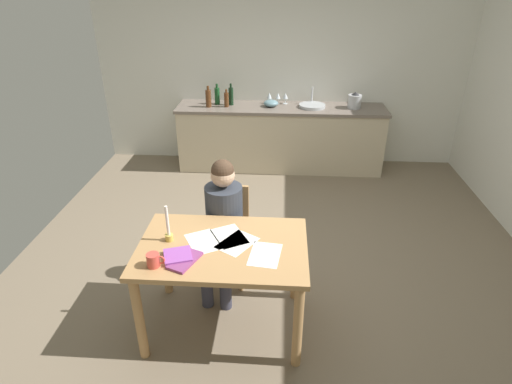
{
  "coord_description": "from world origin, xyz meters",
  "views": [
    {
      "loc": [
        0.03,
        -3.45,
        2.53
      ],
      "look_at": [
        -0.19,
        -0.23,
        0.85
      ],
      "focal_mm": 29.5,
      "sensor_mm": 36.0,
      "label": 1
    }
  ],
  "objects_px": {
    "stovetop_kettle": "(355,101)",
    "candlestick": "(169,231)",
    "book_magazine": "(178,256)",
    "wine_glass_back_left": "(269,96)",
    "sink_unit": "(312,106)",
    "bottle_vinegar": "(217,96)",
    "bottle_sauce": "(231,96)",
    "mixing_bowl": "(271,103)",
    "bottle_wine_red": "(226,99)",
    "person_seated": "(223,219)",
    "chair_at_table": "(227,229)",
    "wine_glass_near_sink": "(285,96)",
    "coffee_mug": "(154,260)",
    "book_cookery": "(185,260)",
    "bottle_oil": "(208,98)",
    "dining_table": "(223,258)",
    "wine_glass_by_kettle": "(278,96)"
  },
  "relations": [
    {
      "from": "sink_unit",
      "to": "chair_at_table",
      "type": "bearing_deg",
      "value": -109.12
    },
    {
      "from": "stovetop_kettle",
      "to": "wine_glass_back_left",
      "type": "distance_m",
      "value": 1.17
    },
    {
      "from": "chair_at_table",
      "to": "stovetop_kettle",
      "type": "distance_m",
      "value": 2.94
    },
    {
      "from": "bottle_wine_red",
      "to": "wine_glass_back_left",
      "type": "relative_size",
      "value": 1.57
    },
    {
      "from": "stovetop_kettle",
      "to": "candlestick",
      "type": "bearing_deg",
      "value": -119.64
    },
    {
      "from": "person_seated",
      "to": "bottle_vinegar",
      "type": "relative_size",
      "value": 4.24
    },
    {
      "from": "bottle_wine_red",
      "to": "wine_glass_near_sink",
      "type": "bearing_deg",
      "value": 14.34
    },
    {
      "from": "book_magazine",
      "to": "wine_glass_back_left",
      "type": "xyz_separation_m",
      "value": [
        0.5,
        3.49,
        0.23
      ]
    },
    {
      "from": "dining_table",
      "to": "wine_glass_by_kettle",
      "type": "height_order",
      "value": "wine_glass_by_kettle"
    },
    {
      "from": "sink_unit",
      "to": "bottle_wine_red",
      "type": "distance_m",
      "value": 1.18
    },
    {
      "from": "chair_at_table",
      "to": "bottle_vinegar",
      "type": "relative_size",
      "value": 3.09
    },
    {
      "from": "person_seated",
      "to": "bottle_oil",
      "type": "bearing_deg",
      "value": 101.71
    },
    {
      "from": "person_seated",
      "to": "wine_glass_back_left",
      "type": "distance_m",
      "value": 2.84
    },
    {
      "from": "book_magazine",
      "to": "sink_unit",
      "type": "bearing_deg",
      "value": 53.01
    },
    {
      "from": "mixing_bowl",
      "to": "wine_glass_near_sink",
      "type": "distance_m",
      "value": 0.26
    },
    {
      "from": "chair_at_table",
      "to": "coffee_mug",
      "type": "distance_m",
      "value": 1.05
    },
    {
      "from": "bottle_oil",
      "to": "stovetop_kettle",
      "type": "distance_m",
      "value": 1.99
    },
    {
      "from": "chair_at_table",
      "to": "person_seated",
      "type": "distance_m",
      "value": 0.24
    },
    {
      "from": "book_cookery",
      "to": "bottle_vinegar",
      "type": "distance_m",
      "value": 3.48
    },
    {
      "from": "bottle_wine_red",
      "to": "sink_unit",
      "type": "bearing_deg",
      "value": 2.93
    },
    {
      "from": "person_seated",
      "to": "wine_glass_back_left",
      "type": "height_order",
      "value": "person_seated"
    },
    {
      "from": "book_cookery",
      "to": "wine_glass_near_sink",
      "type": "distance_m",
      "value": 3.6
    },
    {
      "from": "coffee_mug",
      "to": "bottle_wine_red",
      "type": "bearing_deg",
      "value": 88.9
    },
    {
      "from": "sink_unit",
      "to": "book_magazine",
      "type": "bearing_deg",
      "value": -108.21
    },
    {
      "from": "book_cookery",
      "to": "bottle_sauce",
      "type": "distance_m",
      "value": 3.44
    },
    {
      "from": "sink_unit",
      "to": "bottle_vinegar",
      "type": "xyz_separation_m",
      "value": [
        -1.32,
        0.07,
        0.1
      ]
    },
    {
      "from": "bottle_sauce",
      "to": "stovetop_kettle",
      "type": "xyz_separation_m",
      "value": [
        1.69,
        -0.04,
        -0.03
      ]
    },
    {
      "from": "bottle_oil",
      "to": "wine_glass_near_sink",
      "type": "distance_m",
      "value": 1.07
    },
    {
      "from": "bottle_vinegar",
      "to": "wine_glass_by_kettle",
      "type": "xyz_separation_m",
      "value": [
        0.85,
        0.07,
        -0.01
      ]
    },
    {
      "from": "coffee_mug",
      "to": "bottle_wine_red",
      "type": "distance_m",
      "value": 3.39
    },
    {
      "from": "bottle_vinegar",
      "to": "stovetop_kettle",
      "type": "bearing_deg",
      "value": -2.38
    },
    {
      "from": "book_cookery",
      "to": "wine_glass_by_kettle",
      "type": "relative_size",
      "value": 1.67
    },
    {
      "from": "person_seated",
      "to": "coffee_mug",
      "type": "bearing_deg",
      "value": -114.39
    },
    {
      "from": "bottle_vinegar",
      "to": "wine_glass_back_left",
      "type": "xyz_separation_m",
      "value": [
        0.73,
        0.07,
        -0.01
      ]
    },
    {
      "from": "coffee_mug",
      "to": "bottle_oil",
      "type": "relative_size",
      "value": 0.44
    },
    {
      "from": "candlestick",
      "to": "mixing_bowl",
      "type": "distance_m",
      "value": 3.2
    },
    {
      "from": "person_seated",
      "to": "bottle_sauce",
      "type": "relative_size",
      "value": 4.04
    },
    {
      "from": "book_magazine",
      "to": "sink_unit",
      "type": "xyz_separation_m",
      "value": [
        1.1,
        3.35,
        0.14
      ]
    },
    {
      "from": "bottle_wine_red",
      "to": "mixing_bowl",
      "type": "distance_m",
      "value": 0.61
    },
    {
      "from": "book_cookery",
      "to": "bottle_oil",
      "type": "relative_size",
      "value": 0.89
    },
    {
      "from": "person_seated",
      "to": "wine_glass_near_sink",
      "type": "distance_m",
      "value": 2.87
    },
    {
      "from": "coffee_mug",
      "to": "wine_glass_near_sink",
      "type": "relative_size",
      "value": 0.82
    },
    {
      "from": "candlestick",
      "to": "sink_unit",
      "type": "xyz_separation_m",
      "value": [
        1.21,
        3.14,
        0.07
      ]
    },
    {
      "from": "sink_unit",
      "to": "wine_glass_back_left",
      "type": "height_order",
      "value": "sink_unit"
    },
    {
      "from": "bottle_sauce",
      "to": "wine_glass_back_left",
      "type": "relative_size",
      "value": 1.92
    },
    {
      "from": "person_seated",
      "to": "mixing_bowl",
      "type": "relative_size",
      "value": 5.98
    },
    {
      "from": "bottle_sauce",
      "to": "mixing_bowl",
      "type": "bearing_deg",
      "value": -4.29
    },
    {
      "from": "chair_at_table",
      "to": "bottle_sauce",
      "type": "height_order",
      "value": "bottle_sauce"
    },
    {
      "from": "person_seated",
      "to": "stovetop_kettle",
      "type": "relative_size",
      "value": 5.43
    },
    {
      "from": "wine_glass_near_sink",
      "to": "bottle_sauce",
      "type": "bearing_deg",
      "value": -172.06
    }
  ]
}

